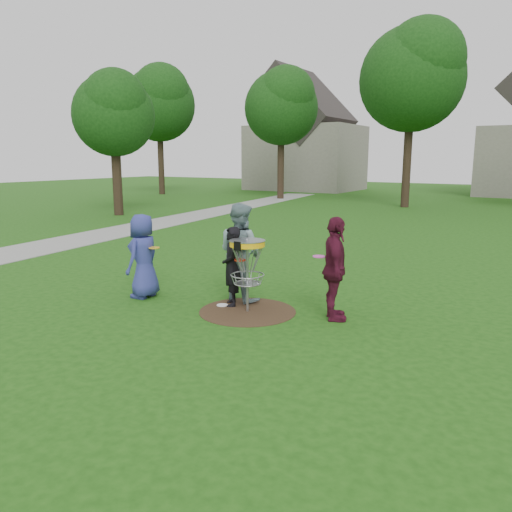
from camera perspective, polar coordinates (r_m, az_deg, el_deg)
The scene contains 11 objects.
ground at distance 9.31m, azimuth -0.97°, elevation -6.35°, with size 100.00×100.00×0.00m, color #19470F.
dirt_patch at distance 9.31m, azimuth -0.97°, elevation -6.33°, with size 1.80×1.80×0.01m, color #47331E.
concrete_path at distance 21.59m, azimuth -11.98°, elevation 3.50°, with size 2.20×40.00×0.02m, color #9E9E99.
player_blue at distance 10.32m, azimuth -12.77°, elevation -0.01°, with size 0.83×0.54×1.70m, color navy.
player_black at distance 9.52m, azimuth -2.80°, elevation -1.21°, with size 0.56×0.37×1.53m, color black.
player_grey at distance 9.87m, azimuth -1.83°, elevation 0.47°, with size 0.94×0.74×1.94m, color gray.
player_maroon at distance 8.74m, azimuth 8.99°, elevation -1.48°, with size 1.07×0.44×1.82m, color #511227.
disc_on_grass at distance 9.68m, azimuth -3.86°, elevation -5.64°, with size 0.22×0.22×0.02m, color white.
disc_golf_basket at distance 9.06m, azimuth -1.00°, elevation -0.19°, with size 0.66×0.67×1.38m.
held_discs at distance 9.35m, azimuth -2.28°, elevation 0.50°, with size 3.54×0.86×0.27m.
tree_row at distance 28.68m, azimuth 23.80°, elevation 17.09°, with size 51.20×17.42×9.90m.
Camera 1 is at (4.79, -7.47, 2.81)m, focal length 35.00 mm.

